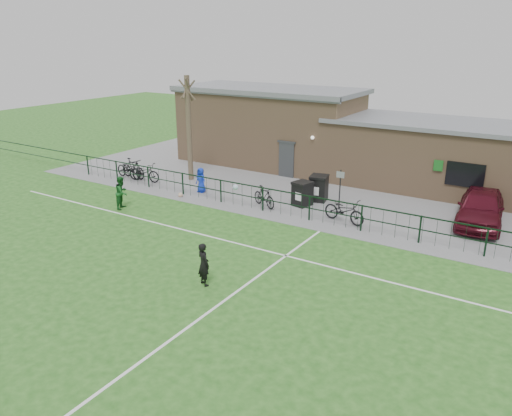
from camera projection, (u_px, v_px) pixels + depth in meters
The scene contains 21 objects.
ground at pixel (178, 284), 17.09m from camera, with size 90.00×90.00×0.00m, color #225619.
paving_strip at pixel (337, 188), 27.89m from camera, with size 34.00×13.00×0.02m, color slate.
pitch_line_touch at pixel (288, 218), 23.33m from camera, with size 28.00×0.10×0.01m, color white.
pitch_line_mid at pixel (243, 245), 20.29m from camera, with size 28.00×0.10×0.01m, color white.
pitch_line_perp at pixel (226, 299), 16.08m from camera, with size 0.10×16.00×0.01m, color white.
perimeter_fence at pixel (290, 204), 23.29m from camera, with size 28.00×0.10×1.20m, color black.
bare_tree at pixel (189, 129), 28.54m from camera, with size 0.30×0.30×6.00m, color #4D3E2E.
wheelie_bin_left at pixel (302, 194), 24.80m from camera, with size 0.75×0.85×1.14m, color black.
wheelie_bin_right at pixel (319, 189), 25.54m from camera, with size 0.82×0.93×1.24m, color black.
sign_post at pixel (340, 190), 24.07m from camera, with size 0.06×0.06×2.00m, color black.
car_maroon at pixel (481, 207), 22.23m from camera, with size 1.88×4.67×1.59m, color #4B0D19.
bicycle_a at pixel (129, 169), 29.63m from camera, with size 0.73×2.10×1.10m, color black.
bicycle_b at pixel (133, 168), 29.57m from camera, with size 0.56×1.98×1.19m, color black.
bicycle_c at pixel (144, 172), 28.94m from camera, with size 0.72×2.06×1.08m, color black.
bicycle_d at pixel (264, 197), 24.64m from camera, with size 0.48×1.72×1.03m, color black.
bicycle_e at pixel (344, 211), 22.55m from camera, with size 0.73×2.11×1.11m, color black.
spectator_child at pixel (201, 180), 26.88m from camera, with size 0.66×0.43×1.35m, color #1430BD.
goalkeeper_kick at pixel (205, 261), 16.90m from camera, with size 1.44×3.80×2.56m.
outfield_player at pixel (122, 192), 24.38m from camera, with size 0.79×0.61×1.62m, color #185620.
ball_ground at pixel (180, 195), 26.28m from camera, with size 0.24×0.24×0.24m, color silver.
clubhouse at pixel (345, 138), 30.01m from camera, with size 24.25×5.40×4.96m.
Camera 1 is at (10.40, -11.53, 8.05)m, focal length 35.00 mm.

